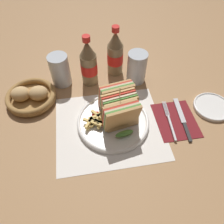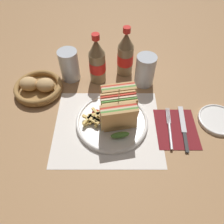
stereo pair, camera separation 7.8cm
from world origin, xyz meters
TOP-DOWN VIEW (x-y plane):
  - ground_plane at (0.00, 0.00)m, footprint 4.00×4.00m
  - placemat at (-0.02, -0.01)m, footprint 0.38×0.33m
  - plate_main at (-0.00, 0.01)m, footprint 0.26×0.26m
  - club_sandwich at (0.02, 0.02)m, footprint 0.13×0.19m
  - fries_pile at (-0.06, 0.01)m, footprint 0.10×0.08m
  - ketchup_blob at (-0.06, 0.04)m, footprint 0.03×0.03m
  - napkin at (0.23, -0.02)m, footprint 0.15×0.18m
  - fork at (0.20, -0.03)m, footprint 0.03×0.18m
  - knife at (0.26, -0.02)m, footprint 0.03×0.20m
  - coke_bottle_near at (-0.06, 0.24)m, footprint 0.07×0.07m
  - coke_bottle_far at (0.06, 0.29)m, footprint 0.07×0.07m
  - glass_near at (0.13, 0.22)m, footprint 0.08×0.08m
  - glass_far at (-0.18, 0.26)m, footprint 0.08×0.08m
  - bread_basket at (-0.30, 0.17)m, footprint 0.19×0.19m
  - side_saucer at (0.39, 0.02)m, footprint 0.14×0.14m

SIDE VIEW (x-z plane):
  - ground_plane at x=0.00m, z-range 0.00..0.00m
  - placemat at x=-0.02m, z-range 0.00..0.00m
  - napkin at x=0.23m, z-range 0.00..0.00m
  - knife at x=0.26m, z-range 0.00..0.01m
  - side_saucer at x=0.39m, z-range 0.00..0.01m
  - fork at x=0.20m, z-range 0.00..0.01m
  - plate_main at x=0.00m, z-range 0.00..0.02m
  - bread_basket at x=-0.30m, z-range -0.01..0.06m
  - ketchup_blob at x=-0.06m, z-range 0.02..0.03m
  - fries_pile at x=-0.06m, z-range 0.02..0.04m
  - glass_near at x=0.13m, z-range -0.01..0.12m
  - glass_far at x=-0.18m, z-range 0.00..0.13m
  - club_sandwich at x=0.02m, z-range 0.00..0.15m
  - coke_bottle_near at x=-0.06m, z-range -0.02..0.20m
  - coke_bottle_far at x=0.06m, z-range -0.02..0.20m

